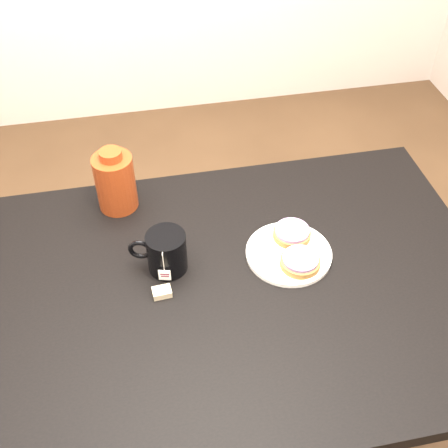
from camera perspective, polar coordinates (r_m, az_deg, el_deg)
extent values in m
plane|color=brown|center=(2.02, -0.76, -20.13)|extent=(4.00, 4.00, 0.00)
cube|color=black|center=(1.40, -1.04, -7.05)|extent=(1.40, 0.90, 0.04)
cylinder|color=black|center=(1.99, -21.72, -7.53)|extent=(0.06, 0.06, 0.71)
cylinder|color=black|center=(2.08, 14.67, -2.37)|extent=(0.06, 0.06, 0.71)
cylinder|color=white|center=(1.46, 6.58, -2.99)|extent=(0.22, 0.22, 0.01)
torus|color=white|center=(1.45, 6.60, -2.82)|extent=(0.22, 0.22, 0.01)
cylinder|color=brown|center=(1.49, 6.91, -1.02)|extent=(0.11, 0.11, 0.02)
cylinder|color=#95769F|center=(1.48, 6.95, -0.65)|extent=(0.10, 0.10, 0.01)
cylinder|color=brown|center=(1.42, 7.73, -3.88)|extent=(0.10, 0.10, 0.02)
cylinder|color=#95769F|center=(1.41, 7.78, -3.51)|extent=(0.09, 0.09, 0.01)
cylinder|color=black|center=(1.39, -5.83, -2.85)|extent=(0.12, 0.12, 0.11)
cylinder|color=black|center=(1.36, -5.97, -1.50)|extent=(0.09, 0.09, 0.00)
torus|color=black|center=(1.40, -8.51, -2.59)|extent=(0.06, 0.03, 0.06)
cylinder|color=beige|center=(1.34, -6.19, -3.81)|extent=(0.00, 0.00, 0.06)
cube|color=white|center=(1.37, -6.04, -5.13)|extent=(0.03, 0.01, 0.03)
cube|color=#C6B793|center=(1.37, -6.32, -6.90)|extent=(0.05, 0.04, 0.02)
cylinder|color=#5F1D0C|center=(1.56, -10.97, 4.16)|extent=(0.11, 0.11, 0.16)
cylinder|color=#5F1D0C|center=(1.51, -11.45, 6.89)|extent=(0.06, 0.06, 0.02)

